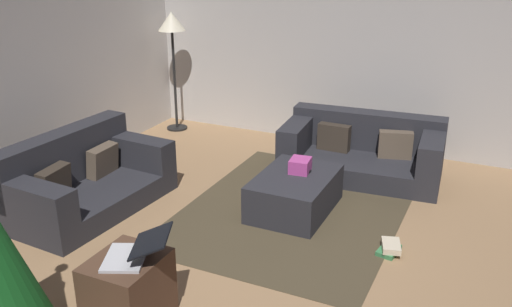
# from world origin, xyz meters

# --- Properties ---
(ground_plane) EXTENTS (6.40, 6.40, 0.00)m
(ground_plane) POSITION_xyz_m (0.00, 0.00, 0.00)
(ground_plane) COLOR #93704C
(corner_partition) EXTENTS (0.12, 6.40, 2.60)m
(corner_partition) POSITION_xyz_m (3.14, 0.00, 1.30)
(corner_partition) COLOR #B5B0AB
(corner_partition) RESTS_ON ground_plane
(couch_left) EXTENTS (1.65, 0.98, 0.73)m
(couch_left) POSITION_xyz_m (0.27, 2.25, 0.28)
(couch_left) COLOR #26262B
(couch_left) RESTS_ON ground_plane
(couch_right) EXTENTS (1.01, 1.77, 0.65)m
(couch_right) POSITION_xyz_m (2.24, -0.01, 0.27)
(couch_right) COLOR #26262B
(couch_right) RESTS_ON ground_plane
(ottoman) EXTENTS (0.96, 0.68, 0.36)m
(ottoman) POSITION_xyz_m (1.06, 0.34, 0.18)
(ottoman) COLOR #26262B
(ottoman) RESTS_ON ground_plane
(gift_box) EXTENTS (0.23, 0.21, 0.13)m
(gift_box) POSITION_xyz_m (1.17, 0.34, 0.43)
(gift_box) COLOR #B23F8C
(gift_box) RESTS_ON ottoman
(tv_remote) EXTENTS (0.06, 0.16, 0.02)m
(tv_remote) POSITION_xyz_m (1.19, 0.32, 0.38)
(tv_remote) COLOR black
(tv_remote) RESTS_ON ottoman
(side_table) EXTENTS (0.52, 0.44, 0.50)m
(side_table) POSITION_xyz_m (-0.99, 0.74, 0.25)
(side_table) COLOR #4C3323
(side_table) RESTS_ON ground_plane
(laptop) EXTENTS (0.49, 0.53, 0.19)m
(laptop) POSITION_xyz_m (-0.97, 0.68, 0.55)
(laptop) COLOR silver
(laptop) RESTS_ON side_table
(book_stack) EXTENTS (0.26, 0.21, 0.09)m
(book_stack) POSITION_xyz_m (0.67, -0.68, 0.05)
(book_stack) COLOR #387A47
(book_stack) RESTS_ON ground_plane
(corner_lamp) EXTENTS (0.36, 0.36, 1.59)m
(corner_lamp) POSITION_xyz_m (2.69, 2.73, 1.35)
(corner_lamp) COLOR black
(corner_lamp) RESTS_ON ground_plane
(area_rug) EXTENTS (2.60, 2.00, 0.01)m
(area_rug) POSITION_xyz_m (1.06, 0.34, 0.00)
(area_rug) COLOR #423826
(area_rug) RESTS_ON ground_plane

